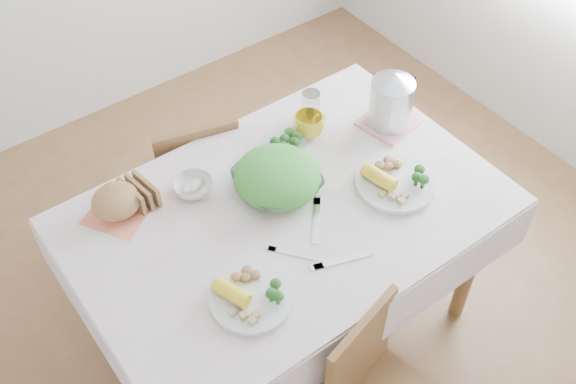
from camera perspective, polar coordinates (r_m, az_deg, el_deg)
floor at (r=2.99m, az=-0.08°, el=-11.10°), size 3.60×3.60×0.00m
dining_table at (r=2.68m, az=-0.09°, el=-6.90°), size 1.40×0.90×0.75m
tablecloth at (r=2.38m, az=-0.10°, el=-1.54°), size 1.50×1.00×0.01m
chair_far at (r=2.98m, az=-8.09°, el=2.40°), size 0.44×0.44×0.80m
salad_bowl at (r=2.41m, az=-0.91°, el=0.83°), size 0.31×0.31×0.07m
dinner_plate_left at (r=2.14m, az=-3.12°, el=-8.93°), size 0.27×0.27×0.02m
dinner_plate_right at (r=2.47m, az=9.07°, el=0.69°), size 0.34×0.34×0.02m
broccoli_plate at (r=2.58m, az=-0.29°, el=3.72°), size 0.26×0.26×0.02m
napkin at (r=2.44m, az=-14.10°, el=-1.62°), size 0.28×0.28×0.00m
bread_loaf at (r=2.40m, az=-14.34°, el=-0.74°), size 0.23×0.22×0.10m
fruit_bowl at (r=2.44m, az=-8.04°, el=0.48°), size 0.15×0.15×0.05m
yellow_mug at (r=2.62m, az=1.77°, el=5.69°), size 0.13×0.13×0.09m
glass_tumbler at (r=2.67m, az=1.93°, el=7.17°), size 0.08×0.08×0.14m
pink_tray at (r=2.72m, az=8.46°, el=5.82°), size 0.23×0.23×0.02m
electric_kettle at (r=2.64m, az=8.73°, el=7.65°), size 0.22×0.22×0.24m
fork_left at (r=2.25m, az=0.45°, el=-5.21°), size 0.12×0.15×0.00m
fork_right at (r=2.34m, az=2.39°, el=-2.43°), size 0.16×0.18×0.00m
knife at (r=2.24m, az=4.72°, el=-5.73°), size 0.21×0.09×0.00m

